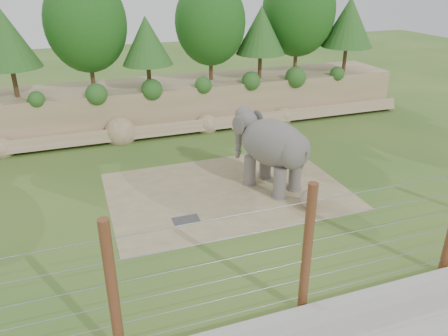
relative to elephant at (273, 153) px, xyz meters
name	(u,v)px	position (x,y,z in m)	size (l,w,h in m)	color
ground	(242,228)	(-2.47, -2.70, -1.60)	(90.00, 90.00, 0.00)	#386525
back_embankment	(172,58)	(-1.88, 9.97, 2.37)	(30.00, 5.52, 8.77)	#8D7C57
dirt_patch	(227,191)	(-1.97, 0.30, -1.59)	(10.00, 7.00, 0.02)	#927A59
drain_grate	(186,220)	(-4.27, -1.47, -1.56)	(1.00, 0.60, 0.03)	#262628
elephant	(273,153)	(0.00, 0.00, 0.00)	(1.69, 3.95, 3.20)	#5C5852
stone_ball	(310,199)	(0.64, -2.19, -1.19)	(0.78, 0.78, 0.78)	gray
retaining_wall	(311,315)	(-2.47, -7.70, -1.35)	(26.00, 0.35, 0.50)	#ABA79F
barrier_fence	(307,251)	(-2.47, -7.20, 0.40)	(20.26, 0.26, 4.00)	#4E2613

